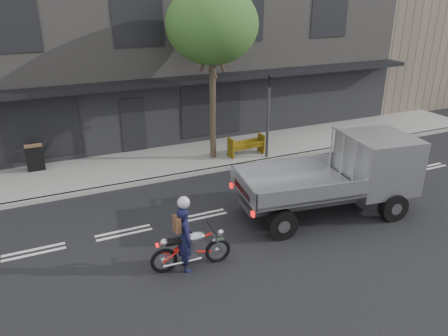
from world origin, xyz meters
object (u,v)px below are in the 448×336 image
motorcycle (191,248)px  construction_barrier (249,147)px  flatbed_ute (363,167)px  sandwich_board (35,160)px  traffic_light_pole (268,121)px  street_tree (212,25)px  rider (185,239)px

motorcycle → construction_barrier: bearing=57.2°
flatbed_ute → sandwich_board: bearing=150.2°
construction_barrier → sandwich_board: 8.16m
construction_barrier → traffic_light_pole: bearing=-25.5°
street_tree → motorcycle: (-3.40, -6.55, -4.73)m
street_tree → sandwich_board: size_ratio=6.81×
rider → sandwich_board: rider is taller
flatbed_ute → street_tree: bearing=121.6°
traffic_light_pole → construction_barrier: (-0.66, 0.32, -1.08)m
traffic_light_pole → rider: bearing=-134.2°
motorcycle → rider: bearing=-174.6°
flatbed_ute → sandwich_board: size_ratio=5.67×
flatbed_ute → traffic_light_pole: bearing=104.1°
construction_barrier → sandwich_board: (-7.96, 1.83, 0.08)m
sandwich_board → construction_barrier: bearing=-11.5°
sandwich_board → motorcycle: bearing=-66.2°
street_tree → flatbed_ute: (2.54, -5.78, -3.86)m
rider → construction_barrier: bearing=-33.7°
traffic_light_pole → sandwich_board: 8.94m
motorcycle → flatbed_ute: size_ratio=0.37×
construction_barrier → sandwich_board: bearing=167.0°
flatbed_ute → construction_barrier: 5.45m
motorcycle → flatbed_ute: 6.06m
rider → motorcycle: bearing=-84.6°
traffic_light_pole → sandwich_board: size_ratio=3.53×
construction_barrier → rider: bearing=-129.1°
traffic_light_pole → flatbed_ute: traffic_light_pole is taller
street_tree → traffic_light_pole: (2.00, -0.85, -3.63)m
motorcycle → construction_barrier: (4.74, 6.02, 0.02)m
rider → street_tree: bearing=-23.1°
flatbed_ute → rider: bearing=-164.9°
street_tree → construction_barrier: (1.34, -0.53, -4.71)m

